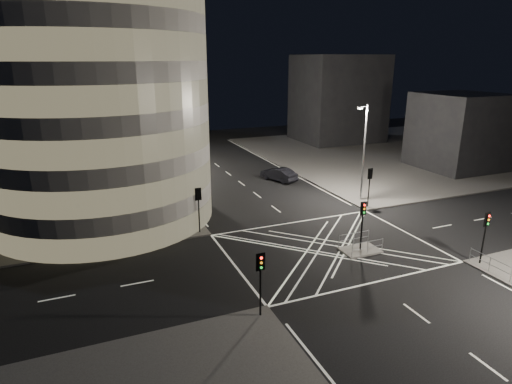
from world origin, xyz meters
name	(u,v)px	position (x,y,z in m)	size (l,w,h in m)	color
ground	(328,248)	(0.00, 0.00, 0.00)	(120.00, 120.00, 0.00)	black
sidewalk_far_right	(395,152)	(29.00, 27.00, 0.07)	(42.00, 42.00, 0.15)	#484644
central_island	(360,250)	(2.00, -1.50, 0.07)	(3.00, 2.00, 0.15)	slate
office_tower_curved	(36,80)	(-20.74, 18.74, 12.65)	(30.00, 29.00, 27.20)	#9A9792
office_block_rear	(40,84)	(-22.00, 42.00, 11.15)	(24.00, 16.00, 22.00)	#9A9792
building_right_far	(338,98)	(26.00, 40.00, 7.65)	(14.00, 12.00, 15.00)	black
building_right_near	(459,131)	(30.00, 16.00, 5.15)	(10.00, 10.00, 10.00)	black
building_far_end	(152,89)	(-4.00, 58.00, 9.00)	(18.00, 8.00, 18.00)	black
tree_a	(172,181)	(-10.50, 9.00, 4.32)	(4.55, 4.55, 6.80)	black
tree_b	(159,160)	(-10.50, 15.00, 4.94)	(4.08, 4.08, 7.15)	black
tree_c	(150,149)	(-10.50, 21.00, 4.94)	(3.76, 3.76, 6.97)	black
tree_d	(142,137)	(-10.50, 27.00, 5.26)	(4.50, 4.50, 7.71)	black
tree_e	(136,138)	(-10.50, 33.00, 4.10)	(3.42, 3.42, 5.94)	black
traffic_signal_fl	(198,202)	(-8.80, 6.80, 2.91)	(0.55, 0.22, 4.00)	black
traffic_signal_nl	(260,273)	(-8.80, -6.80, 2.91)	(0.55, 0.22, 4.00)	black
traffic_signal_fr	(370,180)	(8.80, 6.80, 2.91)	(0.55, 0.22, 4.00)	black
traffic_signal_nr	(486,228)	(8.80, -6.80, 2.91)	(0.55, 0.22, 4.00)	black
traffic_signal_island	(363,217)	(2.00, -1.50, 2.91)	(0.55, 0.22, 4.00)	black
street_lamp_left_near	(176,159)	(-9.44, 12.00, 5.54)	(1.25, 0.25, 10.00)	slate
street_lamp_left_far	(147,131)	(-9.44, 30.00, 5.54)	(1.25, 0.25, 10.00)	slate
street_lamp_right_far	(364,150)	(9.44, 9.00, 5.54)	(1.25, 0.25, 10.00)	slate
railing_island_south	(368,248)	(2.00, -2.40, 0.70)	(2.80, 0.06, 1.10)	slate
railing_island_north	(354,239)	(2.00, -0.60, 0.70)	(2.80, 0.06, 1.10)	slate
sedan	(279,174)	(4.74, 19.44, 0.83)	(1.75, 5.02, 1.65)	black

